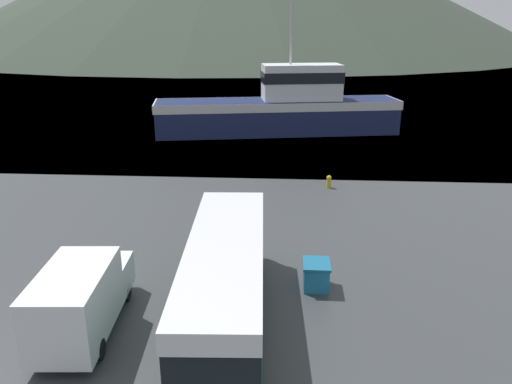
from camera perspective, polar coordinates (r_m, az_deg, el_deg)
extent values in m
plane|color=slate|center=(152.93, 3.50, 15.16)|extent=(240.00, 240.00, 0.00)
cube|color=#146B3D|center=(18.12, -3.44, -12.16)|extent=(3.12, 10.58, 0.94)
cube|color=black|center=(17.62, -3.51, -9.36)|extent=(3.06, 10.37, 1.07)
cube|color=silver|center=(17.22, -3.56, -6.82)|extent=(3.12, 10.58, 0.67)
cube|color=black|center=(22.44, -2.53, -3.40)|extent=(2.29, 0.18, 1.45)
cylinder|color=black|center=(21.64, -5.79, -8.13)|extent=(0.34, 0.91, 0.90)
cylinder|color=black|center=(21.50, 0.37, -8.21)|extent=(0.34, 0.91, 0.90)
cylinder|color=black|center=(15.55, -8.94, -20.51)|extent=(0.34, 0.91, 0.90)
cylinder|color=black|center=(15.36, 0.13, -20.82)|extent=(0.34, 0.91, 0.90)
cube|color=silver|center=(17.84, -19.97, -11.87)|extent=(2.38, 4.15, 2.24)
cube|color=silver|center=(20.44, -17.19, -9.04)|extent=(2.23, 1.86, 1.23)
cube|color=black|center=(19.28, -18.18, -7.54)|extent=(1.80, 0.18, 0.79)
cylinder|color=black|center=(20.84, -19.74, -10.70)|extent=(0.27, 0.71, 0.70)
cylinder|color=black|center=(20.29, -14.58, -10.99)|extent=(0.27, 0.71, 0.70)
cylinder|color=black|center=(18.06, -23.48, -16.18)|extent=(0.27, 0.71, 0.70)
cylinder|color=black|center=(17.42, -17.48, -16.78)|extent=(0.27, 0.71, 0.70)
cube|color=#19234C|center=(48.17, 2.43, 8.61)|extent=(23.17, 8.33, 3.15)
cube|color=silver|center=(47.97, 2.45, 10.00)|extent=(23.40, 8.41, 0.79)
cube|color=silver|center=(48.08, 5.23, 12.40)|extent=(7.71, 4.34, 3.27)
cube|color=black|center=(48.03, 5.25, 12.98)|extent=(7.87, 4.45, 0.98)
cylinder|color=#B2B2B7|center=(47.56, 4.06, 18.42)|extent=(0.20, 0.20, 6.77)
cube|color=teal|center=(20.58, 6.87, -9.54)|extent=(0.99, 1.17, 1.00)
cube|color=#1A5F86|center=(20.32, 6.93, -8.16)|extent=(1.09, 1.28, 0.11)
cylinder|color=#B29919|center=(32.62, 8.32, 0.99)|extent=(0.28, 0.28, 0.58)
sphere|color=#B29919|center=(32.51, 8.35, 1.62)|extent=(0.32, 0.32, 0.32)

